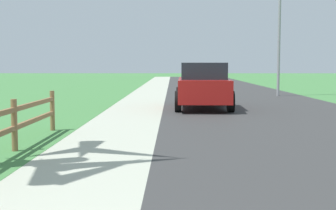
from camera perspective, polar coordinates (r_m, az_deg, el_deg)
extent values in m
plane|color=#407B3E|center=(25.88, -0.17, 1.48)|extent=(120.00, 120.00, 0.00)
cube|color=#343434|center=(28.05, 7.06, 1.72)|extent=(7.00, 66.00, 0.01)
cube|color=#ACB09C|center=(28.08, -6.25, 1.73)|extent=(6.00, 66.00, 0.01)
cube|color=#407B3E|center=(28.29, -9.27, 1.72)|extent=(5.00, 66.00, 0.00)
cylinder|color=olive|center=(8.90, -18.41, -2.39)|extent=(0.11, 0.11, 0.96)
cylinder|color=olive|center=(11.44, -14.06, -0.70)|extent=(0.11, 0.11, 0.96)
cube|color=maroon|center=(16.88, 4.32, 1.94)|extent=(1.87, 4.49, 0.78)
cube|color=#1E232B|center=(16.65, 4.36, 4.22)|extent=(1.61, 2.48, 0.57)
cylinder|color=black|center=(15.59, 7.74, 0.42)|extent=(0.24, 0.72, 0.71)
cylinder|color=black|center=(15.51, 1.26, 0.44)|extent=(0.24, 0.72, 0.71)
cylinder|color=black|center=(18.33, 6.89, 1.11)|extent=(0.24, 0.72, 0.71)
cylinder|color=black|center=(18.26, 1.39, 1.13)|extent=(0.24, 0.72, 0.71)
cylinder|color=gray|center=(24.13, 13.52, 7.95)|extent=(0.14, 0.14, 5.78)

